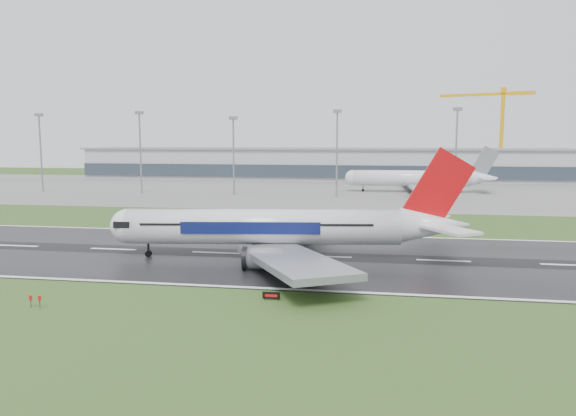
# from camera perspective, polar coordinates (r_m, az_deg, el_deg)

# --- Properties ---
(ground) EXTENTS (520.00, 520.00, 0.00)m
(ground) POSITION_cam_1_polar(r_m,az_deg,el_deg) (100.52, -7.48, -4.69)
(ground) COLOR #2B4A1B
(ground) RESTS_ON ground
(runway) EXTENTS (400.00, 45.00, 0.10)m
(runway) POSITION_cam_1_polar(r_m,az_deg,el_deg) (100.51, -7.48, -4.66)
(runway) COLOR black
(runway) RESTS_ON ground
(apron) EXTENTS (400.00, 130.00, 0.08)m
(apron) POSITION_cam_1_polar(r_m,az_deg,el_deg) (221.91, 1.87, 1.92)
(apron) COLOR slate
(apron) RESTS_ON ground
(terminal) EXTENTS (240.00, 36.00, 15.00)m
(terminal) POSITION_cam_1_polar(r_m,az_deg,el_deg) (280.86, 3.48, 4.57)
(terminal) COLOR #95989F
(terminal) RESTS_ON ground
(main_airliner) EXTENTS (69.47, 66.96, 18.28)m
(main_airliner) POSITION_cam_1_polar(r_m,az_deg,el_deg) (94.18, 0.06, 0.27)
(main_airliner) COLOR silver
(main_airliner) RESTS_ON runway
(parked_airliner) EXTENTS (60.82, 56.96, 17.15)m
(parked_airliner) POSITION_cam_1_polar(r_m,az_deg,el_deg) (216.35, 13.35, 3.88)
(parked_airliner) COLOR silver
(parked_airliner) RESTS_ON apron
(tower_crane) EXTENTS (44.63, 18.72, 45.94)m
(tower_crane) POSITION_cam_1_polar(r_m,az_deg,el_deg) (300.46, 21.35, 7.21)
(tower_crane) COLOR #E59C08
(tower_crane) RESTS_ON ground
(runway_sign) EXTENTS (2.30, 0.75, 1.04)m
(runway_sign) POSITION_cam_1_polar(r_m,az_deg,el_deg) (71.50, -1.75, -9.14)
(runway_sign) COLOR black
(runway_sign) RESTS_ON ground
(floodmast_0) EXTENTS (0.64, 0.64, 29.02)m
(floodmast_0) POSITION_cam_1_polar(r_m,az_deg,el_deg) (233.03, -24.33, 5.11)
(floodmast_0) COLOR gray
(floodmast_0) RESTS_ON ground
(floodmast_1) EXTENTS (0.64, 0.64, 29.52)m
(floodmast_1) POSITION_cam_1_polar(r_m,az_deg,el_deg) (213.17, -15.10, 5.42)
(floodmast_1) COLOR gray
(floodmast_1) RESTS_ON ground
(floodmast_2) EXTENTS (0.64, 0.64, 27.35)m
(floodmast_2) POSITION_cam_1_polar(r_m,az_deg,el_deg) (201.06, -5.69, 5.23)
(floodmast_2) COLOR gray
(floodmast_2) RESTS_ON ground
(floodmast_3) EXTENTS (0.64, 0.64, 29.50)m
(floodmast_3) POSITION_cam_1_polar(r_m,az_deg,el_deg) (194.70, 5.11, 5.49)
(floodmast_3) COLOR gray
(floodmast_3) RESTS_ON ground
(floodmast_4) EXTENTS (0.64, 0.64, 29.89)m
(floodmast_4) POSITION_cam_1_polar(r_m,az_deg,el_deg) (195.91, 17.07, 5.27)
(floodmast_4) COLOR gray
(floodmast_4) RESTS_ON ground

